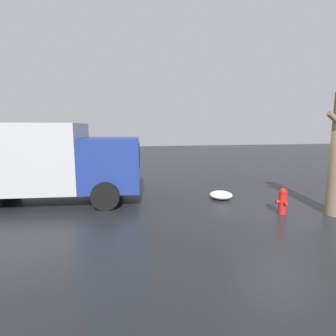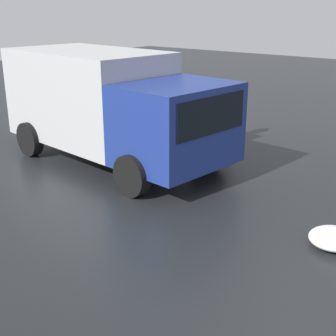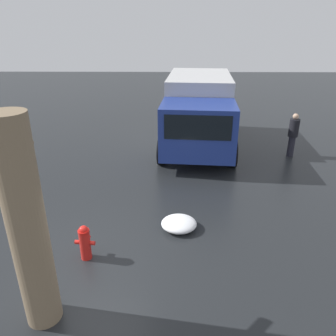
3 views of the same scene
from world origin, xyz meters
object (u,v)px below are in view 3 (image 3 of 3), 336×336
Objects in this scene: pedestrian at (293,133)px; delivery_truck at (199,109)px; tree_trunk at (28,228)px; fire_hydrant at (85,242)px.

delivery_truck is at bearing -113.26° from pedestrian.
pedestrian is (-1.24, -3.43, -0.60)m from delivery_truck.
tree_trunk is 9.39m from delivery_truck.
fire_hydrant is at bearing -49.61° from pedestrian.
delivery_truck is 3.70m from pedestrian.
delivery_truck reaches higher than pedestrian.
delivery_truck is 3.86× the size of pedestrian.
delivery_truck is at bearing -19.97° from tree_trunk.
tree_trunk is 10.12m from pedestrian.
fire_hydrant is 8.74m from pedestrian.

